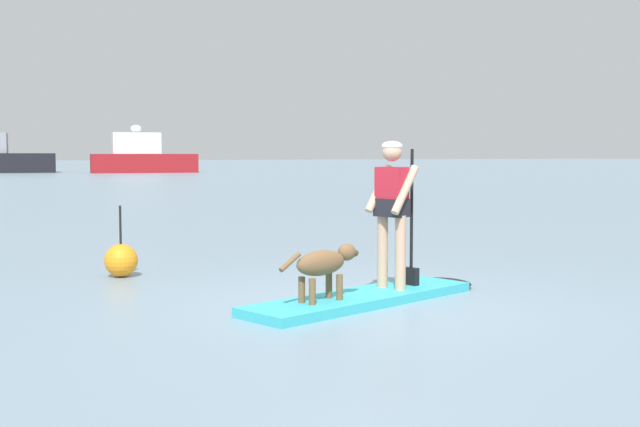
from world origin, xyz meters
The scene contains 6 objects.
ground_plane centered at (0.00, 0.00, 0.00)m, with size 400.00×400.00×0.00m, color gray.
paddleboard centered at (0.21, 0.07, 0.05)m, with size 3.28×1.68×0.10m.
person_paddler centered at (0.49, 0.16, 1.05)m, with size 0.67×0.58×1.64m.
dog centered at (-0.53, -0.17, 0.48)m, with size 1.08×0.43×0.56m.
moored_boat_center centered at (12.40, 60.55, 1.29)m, with size 9.13×3.91×4.06m.
marker_buoy centered at (-1.91, 2.99, 0.22)m, with size 0.43×0.43×0.93m.
Camera 1 is at (-4.14, -7.40, 1.60)m, focal length 44.77 mm.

